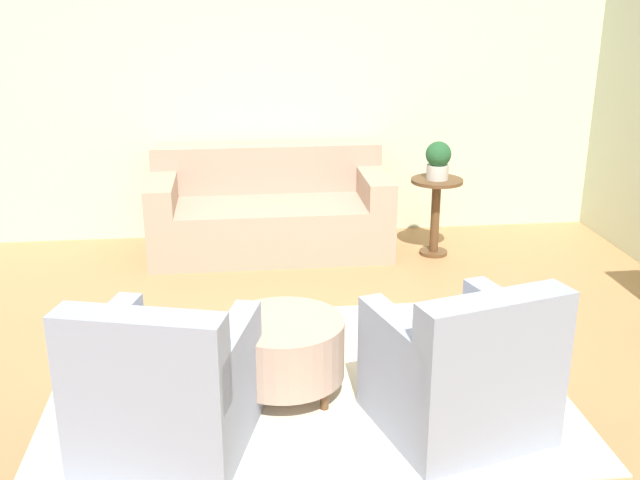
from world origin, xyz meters
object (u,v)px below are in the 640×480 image
(armchair_left, at_px, (164,392))
(ottoman_table, at_px, (284,348))
(potted_plant_on_side_table, at_px, (438,160))
(side_table, at_px, (436,205))
(couch, at_px, (270,215))
(armchair_right, at_px, (462,374))

(armchair_left, distance_m, ottoman_table, 0.83)
(potted_plant_on_side_table, bearing_deg, armchair_left, -127.93)
(armchair_left, height_order, side_table, armchair_left)
(armchair_left, height_order, ottoman_table, armchair_left)
(couch, distance_m, ottoman_table, 2.58)
(armchair_right, bearing_deg, armchair_left, 180.00)
(couch, height_order, ottoman_table, couch)
(ottoman_table, relative_size, potted_plant_on_side_table, 2.13)
(couch, relative_size, potted_plant_on_side_table, 6.36)
(couch, xyz_separation_m, side_table, (1.48, -0.28, 0.13))
(ottoman_table, distance_m, potted_plant_on_side_table, 2.82)
(armchair_left, xyz_separation_m, armchair_right, (1.59, 0.00, 0.00))
(armchair_left, bearing_deg, potted_plant_on_side_table, 52.07)
(couch, distance_m, armchair_right, 3.21)
(armchair_right, xyz_separation_m, ottoman_table, (-0.94, 0.50, -0.04))
(side_table, relative_size, potted_plant_on_side_table, 2.09)
(couch, bearing_deg, side_table, -10.72)
(armchair_right, height_order, potted_plant_on_side_table, potted_plant_on_side_table)
(armchair_right, bearing_deg, couch, 106.06)
(couch, bearing_deg, armchair_left, -102.91)
(couch, relative_size, ottoman_table, 2.99)
(armchair_left, relative_size, side_table, 1.44)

